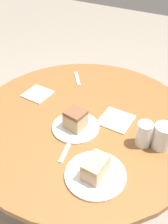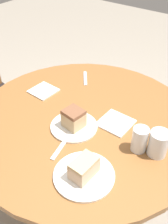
% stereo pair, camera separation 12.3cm
% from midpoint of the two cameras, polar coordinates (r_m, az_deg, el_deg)
% --- Properties ---
extents(ground_plane, '(8.00, 8.00, 0.00)m').
position_cam_midpoint_polar(ground_plane, '(1.85, -2.02, -20.18)').
color(ground_plane, gray).
extents(table, '(1.09, 1.09, 0.77)m').
position_cam_midpoint_polar(table, '(1.37, -2.58, -7.16)').
color(table, brown).
rests_on(table, ground_plane).
extents(plate_near, '(0.22, 0.22, 0.01)m').
position_cam_midpoint_polar(plate_near, '(1.20, -4.73, -3.44)').
color(plate_near, silver).
rests_on(plate_near, table).
extents(plate_far, '(0.23, 0.23, 0.01)m').
position_cam_midpoint_polar(plate_far, '(1.01, -1.06, -13.65)').
color(plate_far, silver).
rests_on(plate_far, table).
extents(cake_slice_near, '(0.09, 0.10, 0.09)m').
position_cam_midpoint_polar(cake_slice_near, '(1.17, -4.85, -1.70)').
color(cake_slice_near, tan).
rests_on(cake_slice_near, plate_near).
extents(cake_slice_far, '(0.11, 0.08, 0.07)m').
position_cam_midpoint_polar(cake_slice_far, '(0.98, -1.08, -12.15)').
color(cake_slice_far, beige).
rests_on(cake_slice_far, plate_far).
extents(glass_lemonade, '(0.07, 0.07, 0.11)m').
position_cam_midpoint_polar(glass_lemonade, '(1.11, 9.85, -5.13)').
color(glass_lemonade, beige).
rests_on(glass_lemonade, table).
extents(glass_water, '(0.08, 0.08, 0.11)m').
position_cam_midpoint_polar(glass_water, '(1.11, 13.63, -5.70)').
color(glass_water, silver).
rests_on(glass_water, table).
extents(napkin_stack, '(0.15, 0.15, 0.01)m').
position_cam_midpoint_polar(napkin_stack, '(1.24, 4.19, -1.88)').
color(napkin_stack, silver).
rests_on(napkin_stack, table).
extents(fork, '(0.16, 0.05, 0.00)m').
position_cam_midpoint_polar(fork, '(1.11, -6.88, -7.95)').
color(fork, silver).
rests_on(fork, table).
extents(spoon, '(0.13, 0.11, 0.00)m').
position_cam_midpoint_polar(spoon, '(1.54, -3.75, 7.23)').
color(spoon, silver).
rests_on(spoon, table).
extents(napkin_side, '(0.14, 0.14, 0.01)m').
position_cam_midpoint_polar(napkin_side, '(1.44, -12.49, 3.76)').
color(napkin_side, silver).
rests_on(napkin_side, table).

